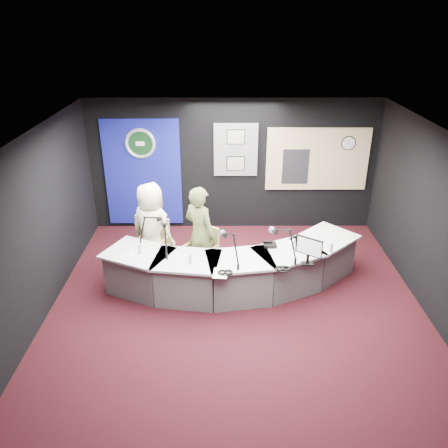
{
  "coord_description": "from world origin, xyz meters",
  "views": [
    {
      "loc": [
        -0.23,
        -6.01,
        4.36
      ],
      "look_at": [
        -0.2,
        0.8,
        1.1
      ],
      "focal_mm": 36.0,
      "sensor_mm": 36.0,
      "label": 1
    }
  ],
  "objects_px": {
    "broadcast_desk": "(233,269)",
    "person_woman": "(200,234)",
    "person_man": "(152,228)",
    "armchair_right": "(201,256)",
    "armchair_left": "(153,245)"
  },
  "relations": [
    {
      "from": "broadcast_desk",
      "to": "armchair_right",
      "type": "bearing_deg",
      "value": 150.53
    },
    {
      "from": "broadcast_desk",
      "to": "armchair_right",
      "type": "relative_size",
      "value": 4.97
    },
    {
      "from": "person_man",
      "to": "person_woman",
      "type": "relative_size",
      "value": 0.97
    },
    {
      "from": "armchair_left",
      "to": "person_man",
      "type": "distance_m",
      "value": 0.34
    },
    {
      "from": "armchair_left",
      "to": "person_woman",
      "type": "xyz_separation_m",
      "value": [
        0.88,
        -0.3,
        0.36
      ]
    },
    {
      "from": "broadcast_desk",
      "to": "person_man",
      "type": "xyz_separation_m",
      "value": [
        -1.44,
        0.62,
        0.47
      ]
    },
    {
      "from": "person_woman",
      "to": "armchair_right",
      "type": "bearing_deg",
      "value": -0.0
    },
    {
      "from": "broadcast_desk",
      "to": "armchair_right",
      "type": "distance_m",
      "value": 0.65
    },
    {
      "from": "armchair_right",
      "to": "person_man",
      "type": "xyz_separation_m",
      "value": [
        -0.88,
        0.3,
        0.39
      ]
    },
    {
      "from": "broadcast_desk",
      "to": "person_woman",
      "type": "xyz_separation_m",
      "value": [
        -0.56,
        0.32,
        0.49
      ]
    },
    {
      "from": "broadcast_desk",
      "to": "person_man",
      "type": "bearing_deg",
      "value": 156.61
    },
    {
      "from": "person_man",
      "to": "person_woman",
      "type": "xyz_separation_m",
      "value": [
        0.88,
        -0.3,
        0.03
      ]
    },
    {
      "from": "broadcast_desk",
      "to": "person_woman",
      "type": "bearing_deg",
      "value": 150.53
    },
    {
      "from": "broadcast_desk",
      "to": "armchair_right",
      "type": "height_order",
      "value": "armchair_right"
    },
    {
      "from": "armchair_right",
      "to": "person_man",
      "type": "relative_size",
      "value": 0.54
    }
  ]
}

